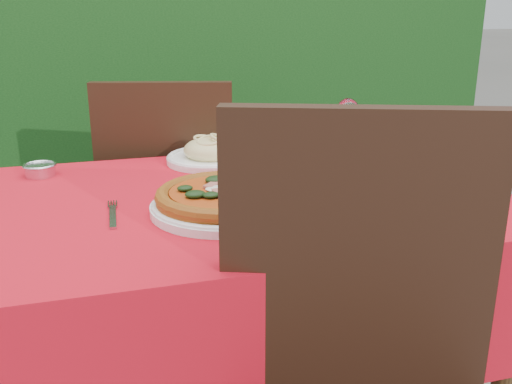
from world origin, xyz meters
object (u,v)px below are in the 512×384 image
object	(u,v)px
wine_glass	(348,116)
fork	(113,217)
steel_ramekin	(40,171)
pizza_plate	(225,199)
pasta_plate	(211,154)
water_glass	(388,156)
chair_far	(170,199)

from	to	relation	value
wine_glass	fork	bearing A→B (deg)	-153.86
fork	steel_ramekin	world-z (taller)	steel_ramekin
pizza_plate	pasta_plate	distance (m)	0.43
pasta_plate	fork	xyz separation A→B (m)	(-0.30, -0.40, -0.02)
fork	water_glass	bearing A→B (deg)	14.72
pizza_plate	wine_glass	size ratio (longest dim) A/B	2.24
chair_far	pasta_plate	size ratio (longest dim) A/B	3.73
chair_far	steel_ramekin	bearing A→B (deg)	51.82
chair_far	steel_ramekin	size ratio (longest dim) A/B	12.06
chair_far	pasta_plate	xyz separation A→B (m)	(0.09, -0.28, 0.22)
fork	steel_ramekin	size ratio (longest dim) A/B	2.39
pizza_plate	chair_far	bearing A→B (deg)	92.50
fork	pasta_plate	bearing A→B (deg)	55.36
chair_far	steel_ramekin	world-z (taller)	chair_far
water_glass	steel_ramekin	size ratio (longest dim) A/B	1.27
wine_glass	steel_ramekin	xyz separation A→B (m)	(-0.88, 0.04, -0.11)
water_glass	steel_ramekin	bearing A→B (deg)	166.24
pasta_plate	fork	size ratio (longest dim) A/B	1.35
pizza_plate	steel_ramekin	size ratio (longest dim) A/B	5.01
pizza_plate	fork	bearing A→B (deg)	173.77
wine_glass	water_glass	bearing A→B (deg)	-77.93
pizza_plate	steel_ramekin	distance (m)	0.59
chair_far	pasta_plate	world-z (taller)	chair_far
pasta_plate	water_glass	xyz separation A→B (m)	(0.44, -0.24, 0.02)
pasta_plate	wine_glass	bearing A→B (deg)	-7.49
chair_far	fork	bearing A→B (deg)	87.14
chair_far	pizza_plate	size ratio (longest dim) A/B	2.41
wine_glass	steel_ramekin	world-z (taller)	wine_glass
pasta_plate	wine_glass	size ratio (longest dim) A/B	1.45
wine_glass	fork	xyz separation A→B (m)	(-0.71, -0.35, -0.12)
chair_far	fork	world-z (taller)	chair_far
pizza_plate	water_glass	xyz separation A→B (m)	(0.50, 0.19, 0.02)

